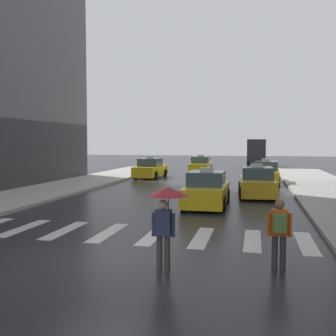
{
  "coord_description": "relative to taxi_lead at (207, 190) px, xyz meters",
  "views": [
    {
      "loc": [
        3.89,
        -8.94,
        2.94
      ],
      "look_at": [
        0.13,
        8.0,
        1.82
      ],
      "focal_mm": 41.88,
      "sensor_mm": 36.0,
      "label": 1
    }
  ],
  "objects": [
    {
      "name": "crosswalk_markings",
      "position": [
        -1.73,
        -6.1,
        -0.72
      ],
      "size": [
        11.3,
        2.8,
        0.01
      ],
      "color": "silver",
      "rests_on": "ground"
    },
    {
      "name": "taxi_fourth",
      "position": [
        -6.42,
        13.78,
        0.0
      ],
      "size": [
        2.12,
        4.63,
        1.8
      ],
      "color": "yellow",
      "rests_on": "ground"
    },
    {
      "name": "taxi_second",
      "position": [
        2.29,
        3.85,
        0.0
      ],
      "size": [
        2.13,
        4.63,
        1.8
      ],
      "color": "gold",
      "rests_on": "ground"
    },
    {
      "name": "pedestrian_with_umbrella",
      "position": [
        0.22,
        -9.44,
        0.79
      ],
      "size": [
        0.96,
        0.96,
        1.94
      ],
      "color": "#473D33",
      "rests_on": "ground"
    },
    {
      "name": "taxi_fifth",
      "position": [
        -2.95,
        19.58,
        0.0
      ],
      "size": [
        1.95,
        4.55,
        1.8
      ],
      "color": "yellow",
      "rests_on": "ground"
    },
    {
      "name": "taxi_lead",
      "position": [
        0.0,
        0.0,
        0.0
      ],
      "size": [
        1.94,
        4.54,
        1.8
      ],
      "color": "yellow",
      "rests_on": "ground"
    },
    {
      "name": "pedestrian_with_backpack",
      "position": [
        2.73,
        -8.88,
        0.25
      ],
      "size": [
        0.55,
        0.43,
        1.65
      ],
      "color": "#333338",
      "rests_on": "ground"
    },
    {
      "name": "ground_plane",
      "position": [
        -1.73,
        -9.1,
        -0.72
      ],
      "size": [
        160.0,
        160.0,
        0.0
      ],
      "primitive_type": "plane",
      "color": "#26262B"
    },
    {
      "name": "box_truck",
      "position": [
        2.38,
        33.27,
        1.13
      ],
      "size": [
        2.38,
        7.57,
        3.35
      ],
      "color": "#2D2D2D",
      "rests_on": "ground"
    },
    {
      "name": "taxi_third",
      "position": [
        2.95,
        10.86,
        0.0
      ],
      "size": [
        2.04,
        4.59,
        1.8
      ],
      "color": "yellow",
      "rests_on": "ground"
    }
  ]
}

